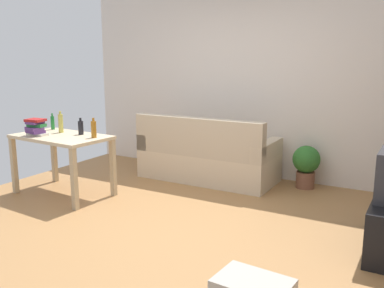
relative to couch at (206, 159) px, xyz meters
name	(u,v)px	position (x,y,z in m)	size (l,w,h in m)	color
ground_plane	(161,221)	(0.28, -1.59, -0.32)	(5.20, 4.40, 0.02)	#9E7042
wall_rear	(244,82)	(0.28, 0.61, 1.04)	(5.20, 0.10, 2.70)	silver
couch	(206,159)	(0.00, 0.00, 0.00)	(1.89, 0.84, 0.92)	beige
desk	(62,144)	(-1.27, -1.46, 0.34)	(1.25, 0.78, 0.76)	#C6B28E
potted_plant	(306,164)	(1.32, 0.31, 0.02)	(0.36, 0.36, 0.57)	brown
bottle_green	(53,123)	(-1.69, -1.20, 0.55)	(0.05, 0.05, 0.22)	#1E722D
bottle_squat	(61,123)	(-1.42, -1.32, 0.58)	(0.06, 0.06, 0.28)	#BCB24C
bottle_dark	(81,127)	(-1.09, -1.30, 0.54)	(0.06, 0.06, 0.21)	black
bottle_amber	(94,129)	(-0.80, -1.38, 0.56)	(0.06, 0.06, 0.24)	#9E6019
book_stack	(36,127)	(-1.53, -1.62, 0.56)	(0.27, 0.22, 0.21)	beige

